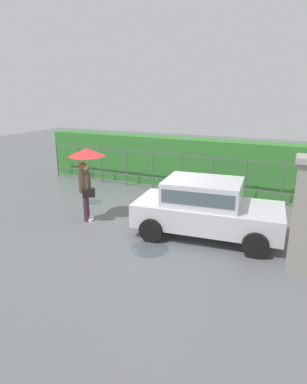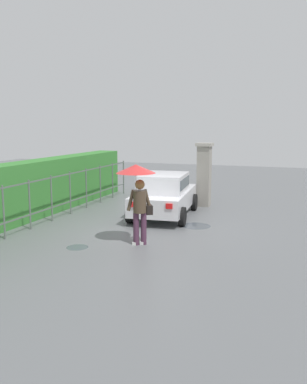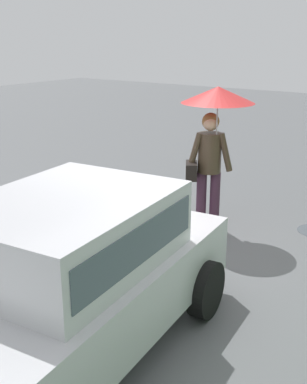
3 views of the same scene
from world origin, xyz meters
name	(u,v)px [view 3 (image 3 of 3)]	position (x,y,z in m)	size (l,w,h in m)	color
ground_plane	(151,281)	(0.00, 0.00, 0.00)	(40.00, 40.00, 0.00)	slate
car	(64,274)	(1.53, 0.16, 0.80)	(3.87, 2.16, 1.48)	silver
pedestrian	(214,123)	(-1.86, -0.23, 1.59)	(1.02, 1.02, 2.11)	#47283D
puddle_near	(44,273)	(0.59, -1.19, 0.00)	(0.91, 0.91, 0.00)	#4C545B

